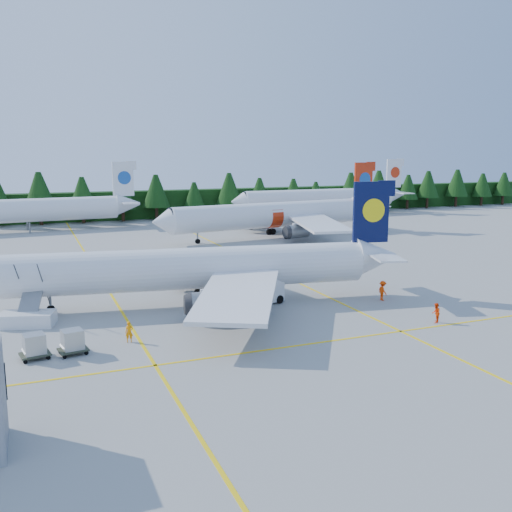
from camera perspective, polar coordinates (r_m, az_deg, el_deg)
name	(u,v)px	position (r m, az deg, el deg)	size (l,w,h in m)	color
ground	(301,319)	(49.72, 4.51, -6.35)	(320.00, 320.00, 0.00)	#969590
taxi_stripe_a	(105,284)	(64.60, -14.89, -2.76)	(0.25, 120.00, 0.01)	yellow
taxi_stripe_b	(272,270)	(69.77, 1.62, -1.45)	(0.25, 120.00, 0.01)	yellow
taxi_stripe_cross	(336,340)	(44.69, 7.97, -8.35)	(80.00, 0.25, 0.01)	yellow
treeline_hedge	(133,205)	(126.90, -12.24, 5.01)	(220.00, 4.00, 6.00)	black
airliner_navy	(183,270)	(53.72, -7.28, -1.37)	(39.07, 31.91, 11.42)	silver
airliner_red	(268,216)	(96.21, 1.24, 4.06)	(42.65, 34.88, 12.43)	silver
airliner_far_left	(7,211)	(111.75, -23.61, 4.17)	(43.04, 6.94, 12.51)	silver
airliner_far_right	(315,198)	(130.04, 5.96, 5.74)	(43.63, 5.24, 12.69)	silver
airstairs	(28,315)	(51.58, -21.82, -5.48)	(4.83, 6.56, 3.93)	silver
service_truck	(255,291)	(53.84, -0.10, -3.54)	(5.95, 3.49, 2.71)	silver
uld_pair	(54,343)	(43.04, -19.58, -8.18)	(4.75, 1.85, 1.52)	#353A2A
crew_a	(129,332)	(44.70, -12.57, -7.43)	(0.58, 0.38, 1.60)	orange
crew_b	(436,313)	(50.81, 17.55, -5.45)	(0.83, 0.64, 1.70)	#F53605
crew_c	(383,291)	(56.98, 12.55, -3.40)	(0.80, 0.54, 1.93)	#FF3E05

